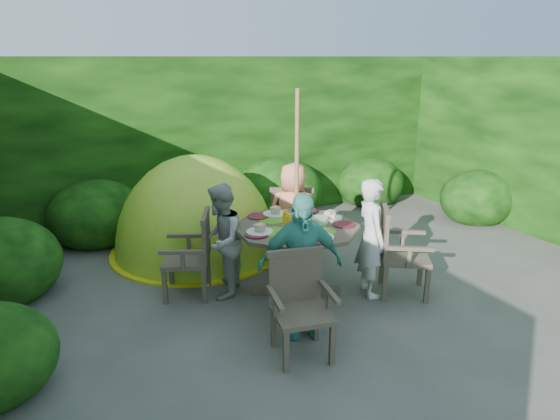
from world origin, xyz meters
name	(u,v)px	position (x,y,z in m)	size (l,w,h in m)	color
ground	(365,314)	(0.00, 0.00, 0.00)	(60.00, 60.00, 0.00)	#4C4A44
hedge_enclosure	(305,168)	(0.00, 1.33, 1.25)	(9.00, 9.00, 2.50)	black
patio_table	(297,236)	(-0.43, 0.71, 0.67)	(1.80, 1.80, 0.95)	#42372B
parasol_pole	(296,197)	(-0.43, 0.71, 1.10)	(0.04, 0.04, 2.20)	olive
garden_chair_right	(398,250)	(0.57, 0.27, 0.50)	(0.71, 0.74, 0.94)	#42372B
garden_chair_left	(193,254)	(-1.43, 1.17, 0.48)	(0.64, 0.68, 0.89)	#42372B
garden_chair_back	(292,220)	(0.02, 1.71, 0.49)	(0.71, 0.68, 0.92)	#42372B
garden_chair_front	(300,303)	(-0.91, -0.29, 0.47)	(0.59, 0.55, 0.87)	#42372B
child_right	(371,238)	(0.30, 0.38, 0.65)	(0.47, 0.31, 1.29)	silver
child_left	(221,241)	(-1.16, 1.04, 0.62)	(0.60, 0.47, 1.24)	#A6A6A0
child_back	(293,215)	(-0.10, 1.44, 0.65)	(0.63, 0.41, 1.30)	#ED8662
child_front	(300,265)	(-0.76, -0.02, 0.68)	(0.80, 0.33, 1.36)	teal
dome_tent	(198,251)	(-1.06, 2.39, 0.00)	(2.64, 2.64, 2.59)	#96C726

